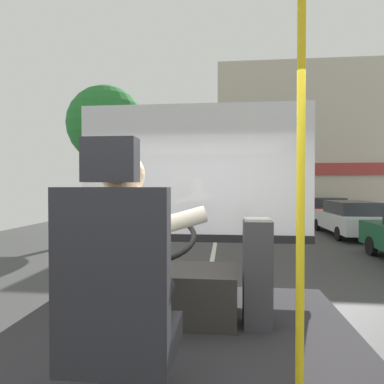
% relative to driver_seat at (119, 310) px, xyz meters
% --- Properties ---
extents(ground, '(18.00, 44.00, 0.06)m').
position_rel_driver_seat_xyz_m(ground, '(0.13, 9.33, -1.38)').
color(ground, '#3A3A3A').
extents(driver_seat, '(0.48, 0.48, 1.27)m').
position_rel_driver_seat_xyz_m(driver_seat, '(0.00, 0.00, 0.00)').
color(driver_seat, black).
rests_on(driver_seat, bus_floor).
extents(bus_driver, '(0.76, 0.56, 0.82)m').
position_rel_driver_seat_xyz_m(bus_driver, '(0.00, 0.12, 0.18)').
color(bus_driver, black).
rests_on(bus_driver, driver_seat).
extents(steering_console, '(1.10, 1.00, 0.86)m').
position_rel_driver_seat_xyz_m(steering_console, '(0.00, 1.22, -0.30)').
color(steering_console, '#282623').
rests_on(steering_console, bus_floor).
extents(handrail_pole, '(0.04, 0.04, 2.26)m').
position_rel_driver_seat_xyz_m(handrail_pole, '(0.86, 0.38, 0.61)').
color(handrail_pole, yellow).
rests_on(handrail_pole, bus_floor).
extents(fare_box, '(0.21, 0.23, 0.83)m').
position_rel_driver_seat_xyz_m(fare_box, '(0.71, 1.15, -0.11)').
color(fare_box, '#333338').
rests_on(fare_box, bus_floor).
extents(windshield_panel, '(2.50, 0.08, 1.48)m').
position_rel_driver_seat_xyz_m(windshield_panel, '(0.13, 2.15, 0.52)').
color(windshield_panel, silver).
extents(street_tree, '(2.79, 2.79, 5.52)m').
position_rel_driver_seat_xyz_m(street_tree, '(-3.88, 10.46, 2.75)').
color(street_tree, '#4C3828').
rests_on(street_tree, ground).
extents(shop_building, '(13.95, 5.99, 8.41)m').
position_rel_driver_seat_xyz_m(shop_building, '(7.02, 19.24, 2.85)').
color(shop_building, '#BCB29E').
rests_on(shop_building, ground).
extents(parked_car_white, '(1.77, 4.31, 1.31)m').
position_rel_driver_seat_xyz_m(parked_car_white, '(5.15, 11.73, -0.68)').
color(parked_car_white, silver).
rests_on(parked_car_white, ground).
extents(parked_car_red, '(2.04, 3.88, 1.29)m').
position_rel_driver_seat_xyz_m(parked_car_red, '(5.49, 16.52, -0.69)').
color(parked_car_red, maroon).
rests_on(parked_car_red, ground).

